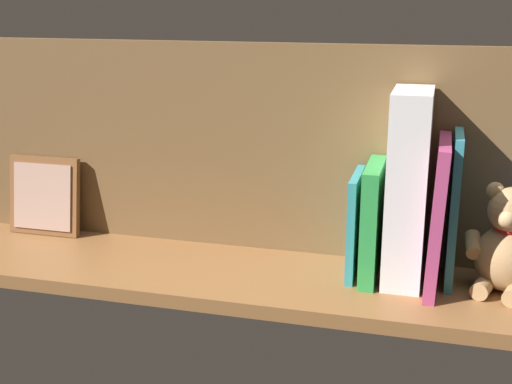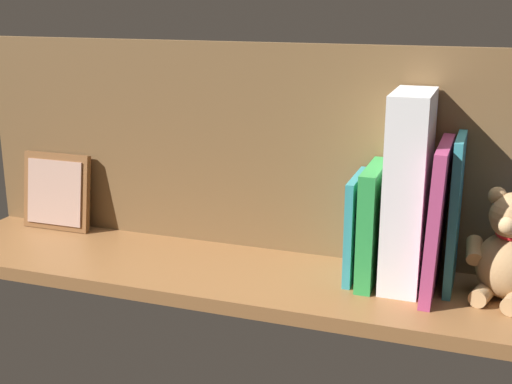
{
  "view_description": "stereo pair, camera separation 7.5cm",
  "coord_description": "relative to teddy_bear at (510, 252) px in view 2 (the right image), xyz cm",
  "views": [
    {
      "loc": [
        -26.53,
        97.68,
        42.03
      ],
      "look_at": [
        0.0,
        0.0,
        12.88
      ],
      "focal_mm": 48.07,
      "sensor_mm": 36.0,
      "label": 1
    },
    {
      "loc": [
        -33.71,
        95.44,
        42.03
      ],
      "look_at": [
        0.0,
        0.0,
        12.88
      ],
      "focal_mm": 48.07,
      "sensor_mm": 36.0,
      "label": 2
    }
  ],
  "objects": [
    {
      "name": "shelf_back_panel",
      "position": [
        37.37,
        -8.28,
        10.28
      ],
      "size": [
        110.5,
        1.5,
        34.79
      ],
      "primitive_type": "cube",
      "color": "brown",
      "rests_on": "ground_plane"
    },
    {
      "name": "book_4",
      "position": [
        19.65,
        -0.47,
        1.79
      ],
      "size": [
        2.43,
        13.31,
        17.81
      ],
      "primitive_type": "cube",
      "color": "green",
      "rests_on": "ground_plane"
    },
    {
      "name": "book_3",
      "position": [
        10.21,
        0.64,
        3.97
      ],
      "size": [
        2.43,
        15.55,
        22.21
      ],
      "primitive_type": "cube",
      "rotation": [
        0.0,
        -0.03,
        0.0
      ],
      "color": "#B23F72",
      "rests_on": "ground_plane"
    },
    {
      "name": "book_2",
      "position": [
        7.92,
        -1.64,
        4.33
      ],
      "size": [
        1.2,
        10.98,
        22.88
      ],
      "primitive_type": "cube",
      "color": "teal",
      "rests_on": "ground_plane"
    },
    {
      "name": "dictionary_thick_white",
      "position": [
        14.75,
        -0.61,
        7.42
      ],
      "size": [
        5.7,
        12.83,
        29.07
      ],
      "primitive_type": "cube",
      "color": "white",
      "rests_on": "ground_plane"
    },
    {
      "name": "ground_plane",
      "position": [
        37.37,
        2.0,
        -8.22
      ],
      "size": [
        110.5,
        25.06,
        2.2
      ],
      "primitive_type": "cube",
      "color": "brown"
    },
    {
      "name": "picture_frame_leaning",
      "position": [
        79.13,
        -5.07,
        -0.1
      ],
      "size": [
        13.59,
        3.57,
        14.23
      ],
      "color": "brown",
      "rests_on": "ground_plane"
    },
    {
      "name": "book_5",
      "position": [
        22.31,
        -1.18,
        0.89
      ],
      "size": [
        1.3,
        11.9,
        16.02
      ],
      "primitive_type": "cube",
      "rotation": [
        0.0,
        -0.0,
        0.0
      ],
      "color": "teal",
      "rests_on": "ground_plane"
    },
    {
      "name": "teddy_bear",
      "position": [
        0.0,
        0.0,
        0.0
      ],
      "size": [
        12.59,
        12.06,
        16.17
      ],
      "rotation": [
        0.0,
        0.0,
        -0.29
      ],
      "color": "tan",
      "rests_on": "ground_plane"
    }
  ]
}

